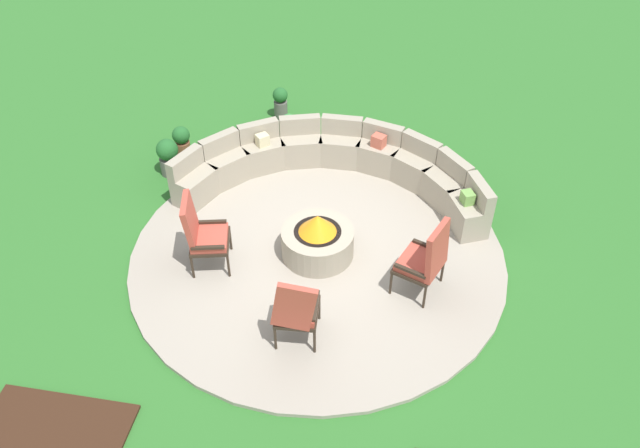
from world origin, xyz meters
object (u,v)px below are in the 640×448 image
(lounge_chair_front_right, at_px, (296,309))
(potted_plant_2, at_px, (168,156))
(lounge_chair_back_left, at_px, (426,258))
(potted_plant_3, at_px, (182,140))
(potted_plant_0, at_px, (289,125))
(fire_pit, at_px, (318,239))
(potted_plant_1, at_px, (280,102))
(curved_stone_bench, at_px, (336,166))
(lounge_chair_front_left, at_px, (202,232))

(lounge_chair_front_right, distance_m, potted_plant_2, 4.24)
(lounge_chair_back_left, height_order, potted_plant_3, lounge_chair_back_left)
(lounge_chair_back_left, xyz_separation_m, potted_plant_0, (-2.56, 3.42, -0.37))
(fire_pit, distance_m, potted_plant_3, 3.45)
(potted_plant_1, bearing_deg, curved_stone_bench, -54.91)
(fire_pit, distance_m, lounge_chair_front_left, 1.62)
(lounge_chair_back_left, xyz_separation_m, potted_plant_1, (-2.87, 4.09, -0.32))
(fire_pit, bearing_deg, potted_plant_3, 142.41)
(lounge_chair_front_left, distance_m, potted_plant_1, 4.12)
(potted_plant_3, bearing_deg, potted_plant_0, 26.61)
(lounge_chair_back_left, relative_size, potted_plant_3, 2.00)
(fire_pit, xyz_separation_m, lounge_chair_front_right, (0.02, -1.59, 0.29))
(lounge_chair_front_left, distance_m, lounge_chair_front_right, 1.91)
(potted_plant_1, bearing_deg, lounge_chair_front_left, -92.53)
(fire_pit, height_order, lounge_chair_back_left, lounge_chair_back_left)
(potted_plant_0, bearing_deg, potted_plant_3, -153.39)
(lounge_chair_front_left, relative_size, potted_plant_2, 1.74)
(potted_plant_2, bearing_deg, potted_plant_0, 38.33)
(lounge_chair_front_right, xyz_separation_m, potted_plant_0, (-1.06, 4.55, -0.35))
(curved_stone_bench, xyz_separation_m, lounge_chair_front_right, (0.02, -3.33, 0.24))
(curved_stone_bench, bearing_deg, potted_plant_2, -176.82)
(fire_pit, distance_m, lounge_chair_front_right, 1.62)
(potted_plant_3, bearing_deg, potted_plant_2, -95.17)
(potted_plant_2, distance_m, potted_plant_3, 0.53)
(fire_pit, xyz_separation_m, lounge_chair_back_left, (1.52, -0.46, 0.31))
(curved_stone_bench, distance_m, potted_plant_3, 2.76)
(curved_stone_bench, relative_size, potted_plant_1, 7.99)
(lounge_chair_front_right, bearing_deg, potted_plant_1, 100.64)
(potted_plant_2, bearing_deg, potted_plant_1, 54.91)
(potted_plant_1, distance_m, potted_plant_3, 2.07)
(potted_plant_3, bearing_deg, lounge_chair_front_left, -64.76)
(potted_plant_1, relative_size, potted_plant_3, 1.07)
(potted_plant_0, bearing_deg, lounge_chair_front_left, -98.05)
(lounge_chair_front_right, xyz_separation_m, lounge_chair_back_left, (1.51, 1.13, 0.02))
(lounge_chair_back_left, distance_m, potted_plant_2, 4.78)
(potted_plant_0, relative_size, potted_plant_3, 0.85)
(fire_pit, height_order, potted_plant_3, fire_pit)
(lounge_chair_front_left, distance_m, potted_plant_2, 2.42)
(potted_plant_0, height_order, potted_plant_2, potted_plant_2)
(lounge_chair_back_left, bearing_deg, potted_plant_2, 86.49)
(fire_pit, distance_m, potted_plant_1, 3.87)
(lounge_chair_front_right, distance_m, potted_plant_1, 5.41)
(fire_pit, bearing_deg, lounge_chair_back_left, -16.86)
(fire_pit, bearing_deg, curved_stone_bench, 90.24)
(lounge_chair_front_left, bearing_deg, curved_stone_bench, 132.33)
(lounge_chair_front_left, xyz_separation_m, lounge_chair_front_right, (1.54, -1.13, -0.02))
(lounge_chair_front_right, xyz_separation_m, potted_plant_3, (-2.75, 3.70, -0.31))
(potted_plant_0, relative_size, potted_plant_1, 0.80)
(potted_plant_0, xyz_separation_m, potted_plant_2, (-1.75, -1.38, 0.08))
(lounge_chair_front_left, height_order, lounge_chair_back_left, lounge_chair_back_left)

